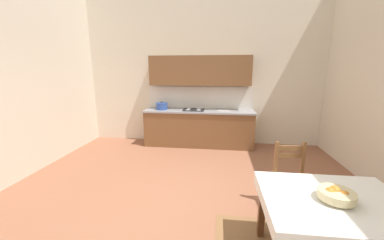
% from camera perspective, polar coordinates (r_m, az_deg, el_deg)
% --- Properties ---
extents(ground_plane, '(6.46, 6.46, 0.10)m').
position_cam_1_polar(ground_plane, '(3.39, -2.05, -21.81)').
color(ground_plane, '#935B42').
extents(wall_back, '(6.46, 0.12, 4.06)m').
position_cam_1_polar(wall_back, '(5.76, 2.67, 14.30)').
color(wall_back, silver).
rests_on(wall_back, ground_plane).
extents(kitchen_cabinetry, '(2.69, 0.63, 2.20)m').
position_cam_1_polar(kitchen_cabinetry, '(5.53, 1.79, 2.16)').
color(kitchen_cabinetry, brown).
rests_on(kitchen_cabinetry, ground_plane).
extents(dining_table, '(1.26, 0.99, 0.75)m').
position_cam_1_polar(dining_table, '(2.51, 32.47, -19.29)').
color(dining_table, '#56331C').
rests_on(dining_table, ground_plane).
extents(dining_chair_kitchen_side, '(0.45, 0.45, 0.93)m').
position_cam_1_polar(dining_chair_kitchen_side, '(3.32, 24.13, -13.93)').
color(dining_chair_kitchen_side, '#D1BC89').
rests_on(dining_chair_kitchen_side, ground_plane).
extents(fruit_bowl, '(0.30, 0.30, 0.12)m').
position_cam_1_polar(fruit_bowl, '(2.39, 32.97, -15.72)').
color(fruit_bowl, beige).
rests_on(fruit_bowl, dining_table).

